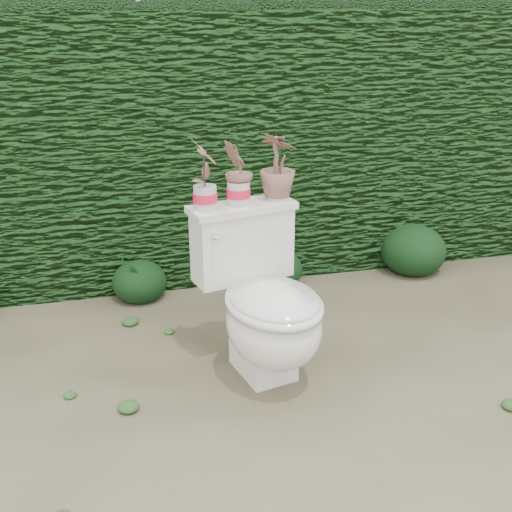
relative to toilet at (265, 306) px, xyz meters
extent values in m
plane|color=#777052|center=(-0.10, -0.06, -0.36)|extent=(60.00, 60.00, 0.00)
cube|color=#204E1A|center=(-0.10, 1.54, 0.44)|extent=(8.00, 1.00, 1.60)
cube|color=silver|center=(0.00, 0.02, -0.26)|extent=(0.28, 0.34, 0.20)
ellipsoid|color=silver|center=(0.02, -0.08, -0.06)|extent=(0.51, 0.59, 0.39)
cube|color=silver|center=(-0.05, 0.23, 0.22)|extent=(0.50, 0.27, 0.34)
cube|color=silver|center=(-0.05, 0.23, 0.40)|extent=(0.53, 0.29, 0.03)
cylinder|color=silver|center=(-0.21, 0.10, 0.32)|extent=(0.03, 0.06, 0.02)
sphere|color=silver|center=(-0.21, 0.07, 0.32)|extent=(0.03, 0.03, 0.03)
imported|color=#286D22|center=(-0.23, 0.20, 0.57)|extent=(0.14, 0.18, 0.31)
imported|color=#286D22|center=(-0.07, 0.23, 0.57)|extent=(0.17, 0.19, 0.29)
imported|color=#286D22|center=(0.13, 0.27, 0.57)|extent=(0.24, 0.24, 0.30)
ellipsoid|color=#123412|center=(-0.51, 0.99, -0.23)|extent=(0.32, 0.32, 0.26)
ellipsoid|color=#123412|center=(0.35, 0.99, -0.23)|extent=(0.31, 0.31, 0.25)
ellipsoid|color=#123412|center=(1.26, 0.97, -0.19)|extent=(0.42, 0.42, 0.34)
camera|label=1|loc=(-0.68, -2.53, 1.31)|focal=45.00mm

